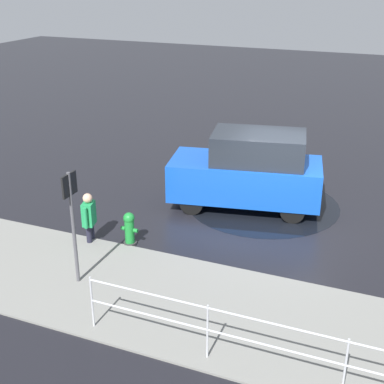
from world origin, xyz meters
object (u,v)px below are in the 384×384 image
(moving_hatchback, at_px, (249,171))
(pedestrian, at_px, (89,215))
(fire_hydrant, at_px, (129,229))
(sign_post, at_px, (72,212))

(moving_hatchback, bearing_deg, pedestrian, 49.75)
(moving_hatchback, bearing_deg, fire_hydrant, 58.38)
(fire_hydrant, height_order, pedestrian, pedestrian)
(moving_hatchback, height_order, fire_hydrant, moving_hatchback)
(pedestrian, distance_m, sign_post, 1.97)
(moving_hatchback, xyz_separation_m, sign_post, (2.08, 4.90, 0.55))
(fire_hydrant, height_order, sign_post, sign_post)
(moving_hatchback, relative_size, pedestrian, 3.41)
(pedestrian, bearing_deg, fire_hydrant, -165.34)
(moving_hatchback, distance_m, sign_post, 5.35)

